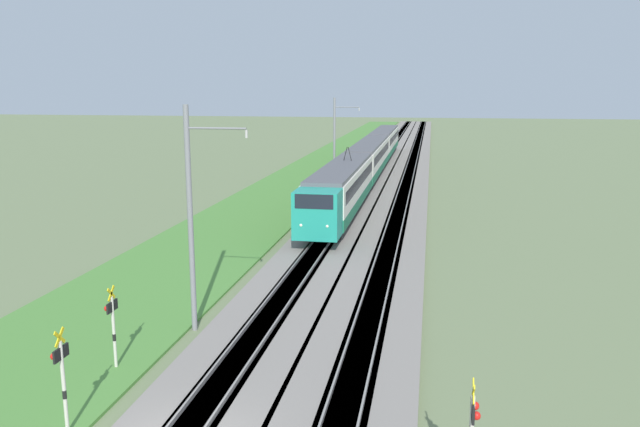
% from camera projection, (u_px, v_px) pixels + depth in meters
% --- Properties ---
extents(ballast_main, '(240.00, 4.40, 0.30)m').
position_uv_depth(ballast_main, '(366.00, 182.00, 65.28)').
color(ballast_main, gray).
rests_on(ballast_main, ground).
extents(ballast_adjacent, '(240.00, 4.40, 0.30)m').
position_uv_depth(ballast_adjacent, '(407.00, 183.00, 64.56)').
color(ballast_adjacent, gray).
rests_on(ballast_adjacent, ground).
extents(track_main, '(240.00, 1.57, 0.45)m').
position_uv_depth(track_main, '(366.00, 182.00, 65.28)').
color(track_main, '#4C4238').
rests_on(track_main, ground).
extents(track_adjacent, '(240.00, 1.57, 0.45)m').
position_uv_depth(track_adjacent, '(407.00, 183.00, 64.56)').
color(track_adjacent, '#4C4238').
rests_on(track_adjacent, ground).
extents(grass_verge, '(240.00, 8.35, 0.12)m').
position_uv_depth(grass_verge, '(299.00, 181.00, 66.53)').
color(grass_verge, '#4C8438').
rests_on(grass_verge, ground).
extents(passenger_train, '(64.80, 2.85, 5.18)m').
position_uv_depth(passenger_train, '(369.00, 157.00, 67.58)').
color(passenger_train, teal).
rests_on(passenger_train, ground).
extents(crossing_signal_near, '(0.70, 0.23, 3.27)m').
position_uv_depth(crossing_signal_near, '(62.00, 372.00, 17.45)').
color(crossing_signal_near, beige).
rests_on(crossing_signal_near, ground).
extents(crossing_signal_aux, '(0.70, 0.23, 3.08)m').
position_uv_depth(crossing_signal_aux, '(113.00, 320.00, 21.70)').
color(crossing_signal_aux, beige).
rests_on(crossing_signal_aux, ground).
extents(catenary_mast_near, '(0.22, 2.56, 9.18)m').
position_uv_depth(catenary_mast_near, '(192.00, 218.00, 24.75)').
color(catenary_mast_near, slate).
rests_on(catenary_mast_near, ground).
extents(catenary_mast_mid, '(0.22, 2.56, 8.88)m').
position_uv_depth(catenary_mast_mid, '(335.00, 142.00, 61.04)').
color(catenary_mast_mid, slate).
rests_on(catenary_mast_mid, ground).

